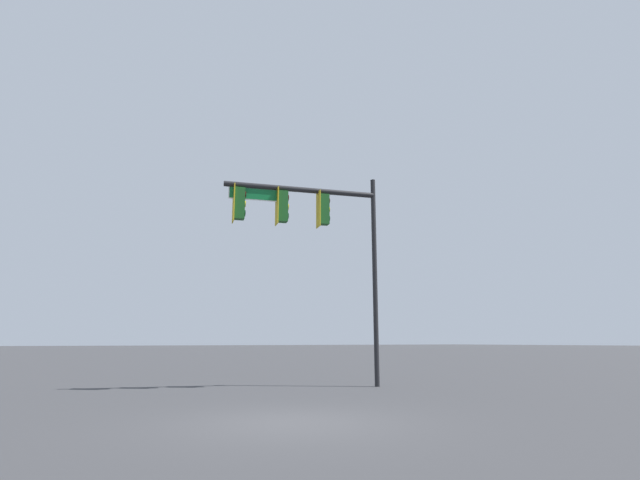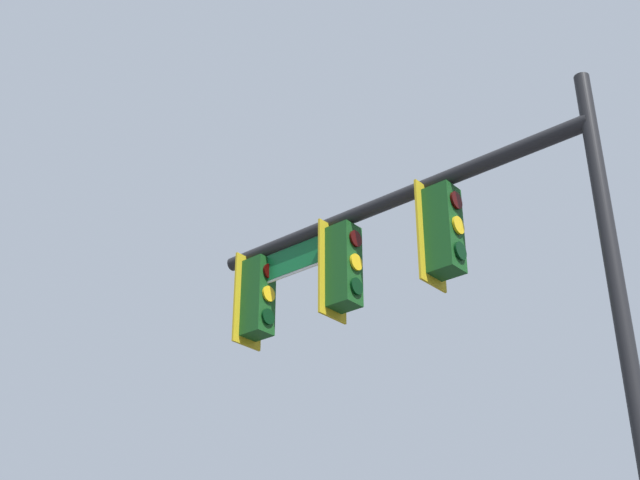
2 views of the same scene
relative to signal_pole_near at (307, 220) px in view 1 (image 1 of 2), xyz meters
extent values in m
plane|color=#38383A|center=(3.57, 6.15, -5.72)|extent=(400.00, 400.00, 0.00)
cylinder|color=black|center=(-2.44, 0.62, -2.02)|extent=(0.17, 0.17, 7.40)
cylinder|color=black|center=(0.20, -0.05, 1.08)|extent=(5.32, 1.52, 0.19)
cube|color=gold|center=(-0.41, 0.10, 0.41)|extent=(0.16, 0.51, 1.30)
cube|color=#144719|center=(-0.59, 0.15, 0.41)|extent=(0.43, 0.40, 1.10)
cylinder|color=#144719|center=(-0.59, 0.15, 1.02)|extent=(0.04, 0.04, 0.12)
cylinder|color=#340503|center=(-0.78, 0.20, 0.74)|extent=(0.08, 0.22, 0.22)
cylinder|color=yellow|center=(-0.78, 0.20, 0.41)|extent=(0.08, 0.22, 0.22)
cylinder|color=black|center=(-0.78, 0.20, 0.08)|extent=(0.08, 0.22, 0.22)
cube|color=gold|center=(1.05, -0.26, 0.41)|extent=(0.16, 0.51, 1.30)
cube|color=#144719|center=(0.86, -0.22, 0.41)|extent=(0.43, 0.40, 1.10)
cylinder|color=#144719|center=(0.86, -0.22, 1.02)|extent=(0.04, 0.04, 0.12)
cylinder|color=#340503|center=(0.67, -0.17, 0.74)|extent=(0.08, 0.22, 0.22)
cylinder|color=yellow|center=(0.67, -0.17, 0.41)|extent=(0.08, 0.22, 0.22)
cylinder|color=black|center=(0.67, -0.17, 0.08)|extent=(0.08, 0.22, 0.22)
cube|color=gold|center=(2.50, -0.63, 0.41)|extent=(0.16, 0.51, 1.30)
cube|color=#144719|center=(2.31, -0.59, 0.41)|extent=(0.43, 0.40, 1.10)
cylinder|color=#144719|center=(2.31, -0.59, 1.02)|extent=(0.04, 0.04, 0.12)
cylinder|color=#340503|center=(2.12, -0.54, 0.74)|extent=(0.08, 0.22, 0.22)
cylinder|color=yellow|center=(2.12, -0.54, 0.41)|extent=(0.08, 0.22, 0.22)
cylinder|color=black|center=(2.12, -0.54, 0.08)|extent=(0.08, 0.22, 0.22)
cube|color=#0F602D|center=(1.78, -0.45, 0.79)|extent=(1.75, 0.48, 0.38)
cube|color=white|center=(1.78, -0.45, 0.79)|extent=(1.80, 0.48, 0.44)
camera|label=1|loc=(7.99, 15.06, -4.21)|focal=28.00mm
camera|label=2|loc=(-3.32, 8.98, -4.45)|focal=50.00mm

